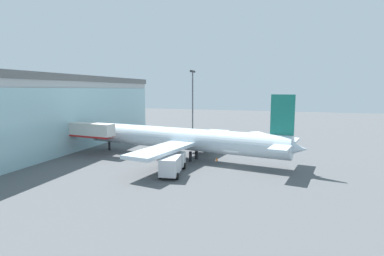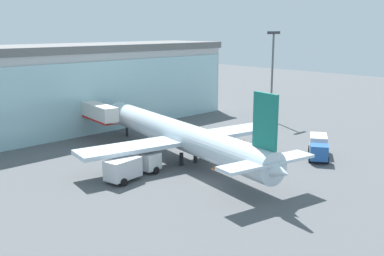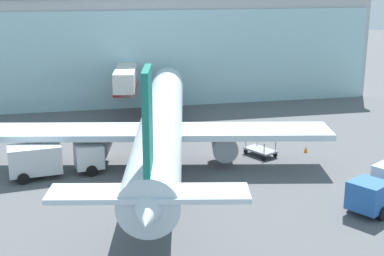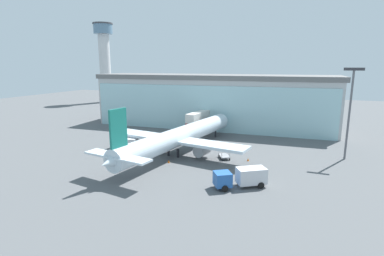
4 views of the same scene
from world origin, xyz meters
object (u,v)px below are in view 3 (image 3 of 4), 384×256
Objects in this scene: catering_truck at (53,158)px; baggage_cart at (260,150)px; safety_cone_nose at (177,183)px; safety_cone_wingtip at (306,149)px; airplane at (161,125)px; jet_bridge at (127,76)px.

baggage_cart is at bearing -2.97° from catering_truck.
safety_cone_wingtip is (12.59, 6.21, 0.00)m from safety_cone_nose.
safety_cone_wingtip is (13.16, 0.47, -3.03)m from airplane.
safety_cone_wingtip is at bearing -134.42° from jet_bridge.
safety_cone_nose is (-8.26, -5.99, -0.23)m from baggage_cart.
airplane is 6.51m from safety_cone_nose.
airplane is (2.00, -18.72, -0.92)m from jet_bridge.
catering_truck reaches higher than safety_cone_wingtip.
baggage_cart is 10.20m from safety_cone_nose.
jet_bridge reaches higher than safety_cone_nose.
baggage_cart is at bearing -79.93° from airplane.
jet_bridge is 0.36× the size of airplane.
safety_cone_nose is at bearing -31.80° from catering_truck.
catering_truck is 22.20m from safety_cone_wingtip.
jet_bridge is 22.02m from catering_truck.
airplane is at bearing -177.94° from safety_cone_wingtip.
catering_truck is at bearing 167.54° from jet_bridge.
safety_cone_nose is (0.57, -5.73, -3.03)m from airplane.
jet_bridge is 18.85m from airplane.
jet_bridge is 25.76× the size of safety_cone_wingtip.
airplane reaches higher than baggage_cart.
baggage_cart is (10.83, -18.47, -3.72)m from jet_bridge.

